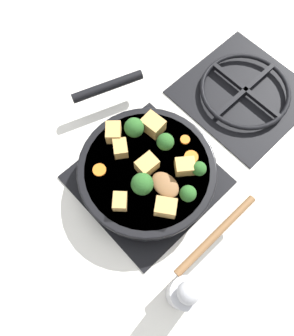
% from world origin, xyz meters
% --- Properties ---
extents(ground_plane, '(2.40, 2.40, 0.00)m').
position_xyz_m(ground_plane, '(0.00, 0.00, 0.00)').
color(ground_plane, white).
extents(front_burner_grate, '(0.31, 0.31, 0.03)m').
position_xyz_m(front_burner_grate, '(0.00, 0.00, 0.01)').
color(front_burner_grate, black).
rests_on(front_burner_grate, ground_plane).
extents(rear_burner_grate, '(0.31, 0.31, 0.03)m').
position_xyz_m(rear_burner_grate, '(0.00, 0.36, 0.01)').
color(rear_burner_grate, black).
rests_on(rear_burner_grate, ground_plane).
extents(skillet_pan, '(0.43, 0.33, 0.05)m').
position_xyz_m(skillet_pan, '(-0.00, 0.00, 0.06)').
color(skillet_pan, black).
rests_on(skillet_pan, front_burner_grate).
extents(wooden_spoon, '(0.19, 0.23, 0.02)m').
position_xyz_m(wooden_spoon, '(0.14, -0.00, 0.09)').
color(wooden_spoon, brown).
rests_on(wooden_spoon, skillet_pan).
extents(tofu_cube_center_large, '(0.05, 0.05, 0.03)m').
position_xyz_m(tofu_cube_center_large, '(-0.07, -0.01, 0.09)').
color(tofu_cube_center_large, tan).
rests_on(tofu_cube_center_large, skillet_pan).
extents(tofu_cube_near_handle, '(0.04, 0.05, 0.04)m').
position_xyz_m(tofu_cube_near_handle, '(0.00, 0.00, 0.10)').
color(tofu_cube_near_handle, tan).
rests_on(tofu_cube_near_handle, skillet_pan).
extents(tofu_cube_east_chunk, '(0.05, 0.04, 0.04)m').
position_xyz_m(tofu_cube_east_chunk, '(-0.06, 0.08, 0.10)').
color(tofu_cube_east_chunk, tan).
rests_on(tofu_cube_east_chunk, skillet_pan).
extents(tofu_cube_west_chunk, '(0.06, 0.05, 0.04)m').
position_xyz_m(tofu_cube_west_chunk, '(0.09, -0.04, 0.10)').
color(tofu_cube_west_chunk, tan).
rests_on(tofu_cube_west_chunk, skillet_pan).
extents(tofu_cube_back_piece, '(0.05, 0.05, 0.03)m').
position_xyz_m(tofu_cube_back_piece, '(0.02, -0.10, 0.09)').
color(tofu_cube_back_piece, tan).
rests_on(tofu_cube_back_piece, skillet_pan).
extents(tofu_cube_front_piece, '(0.05, 0.05, 0.03)m').
position_xyz_m(tofu_cube_front_piece, '(-0.11, -0.00, 0.10)').
color(tofu_cube_front_piece, tan).
rests_on(tofu_cube_front_piece, skillet_pan).
extents(tofu_cube_mid_small, '(0.05, 0.05, 0.03)m').
position_xyz_m(tofu_cube_mid_small, '(0.06, 0.06, 0.10)').
color(tofu_cube_mid_small, tan).
rests_on(tofu_cube_mid_small, skillet_pan).
extents(broccoli_floret_near_spoon, '(0.04, 0.04, 0.05)m').
position_xyz_m(broccoli_floret_near_spoon, '(-0.01, 0.06, 0.10)').
color(broccoli_floret_near_spoon, '#709956').
rests_on(broccoli_floret_near_spoon, skillet_pan).
extents(broccoli_floret_center_top, '(0.04, 0.04, 0.04)m').
position_xyz_m(broccoli_floret_center_top, '(0.11, 0.02, 0.10)').
color(broccoli_floret_center_top, '#709956').
rests_on(broccoli_floret_center_top, skillet_pan).
extents(broccoli_floret_east_rim, '(0.05, 0.05, 0.05)m').
position_xyz_m(broccoli_floret_east_rim, '(0.03, -0.04, 0.11)').
color(broccoli_floret_east_rim, '#709956').
rests_on(broccoli_floret_east_rim, skillet_pan).
extents(broccoli_floret_west_rim, '(0.05, 0.05, 0.05)m').
position_xyz_m(broccoli_floret_west_rim, '(-0.08, 0.04, 0.11)').
color(broccoli_floret_west_rim, '#709956').
rests_on(broccoli_floret_west_rim, skillet_pan).
extents(broccoli_floret_north_edge, '(0.03, 0.03, 0.04)m').
position_xyz_m(broccoli_floret_north_edge, '(0.08, 0.07, 0.10)').
color(broccoli_floret_north_edge, '#709956').
rests_on(broccoli_floret_north_edge, skillet_pan).
extents(carrot_slice_orange_thin, '(0.03, 0.03, 0.01)m').
position_xyz_m(carrot_slice_orange_thin, '(-0.07, -0.08, 0.08)').
color(carrot_slice_orange_thin, orange).
rests_on(carrot_slice_orange_thin, skillet_pan).
extents(carrot_slice_near_center, '(0.02, 0.02, 0.01)m').
position_xyz_m(carrot_slice_near_center, '(0.01, 0.11, 0.08)').
color(carrot_slice_near_center, orange).
rests_on(carrot_slice_near_center, skillet_pan).
extents(carrot_slice_edge_slice, '(0.03, 0.03, 0.01)m').
position_xyz_m(carrot_slice_edge_slice, '(0.05, 0.09, 0.08)').
color(carrot_slice_edge_slice, orange).
rests_on(carrot_slice_edge_slice, skillet_pan).
extents(pepper_mill, '(0.06, 0.06, 0.18)m').
position_xyz_m(pepper_mill, '(0.24, -0.13, 0.08)').
color(pepper_mill, '#B2B2B7').
rests_on(pepper_mill, ground_plane).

